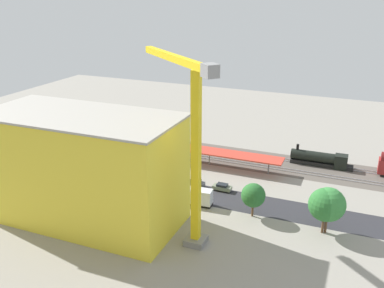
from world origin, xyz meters
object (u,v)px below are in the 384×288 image
object	(u,v)px
parked_car_0	(222,187)
parked_car_2	(170,178)
locomotive	(322,159)
street_tree_3	(328,205)
platform_canopy_near	(156,143)
street_tree_2	(325,205)
box_truck_0	(191,196)
tower_crane	(190,137)
street_tree_1	(35,154)
parked_car_1	(196,183)
parked_car_3	(148,174)
street_tree_4	(15,150)
street_tree_5	(253,195)
street_tree_0	(0,147)
traffic_light	(75,145)
construction_building	(84,169)

from	to	relation	value
parked_car_0	parked_car_2	size ratio (longest dim) A/B	0.92
locomotive	street_tree_3	bearing A→B (deg)	98.18
platform_canopy_near	street_tree_2	world-z (taller)	street_tree_2
box_truck_0	street_tree_3	xyz separation A→B (m)	(-27.60, 0.67, 4.11)
tower_crane	street_tree_1	xyz separation A→B (m)	(46.76, -12.29, -14.66)
parked_car_1	parked_car_3	size ratio (longest dim) A/B	0.85
street_tree_4	parked_car_2	bearing A→B (deg)	-167.65
platform_canopy_near	parked_car_2	distance (m)	16.77
street_tree_5	street_tree_1	bearing A→B (deg)	-0.29
street_tree_5	parked_car_1	bearing A→B (deg)	-27.42
box_truck_0	street_tree_0	bearing A→B (deg)	0.59
parked_car_1	street_tree_5	distance (m)	18.08
parked_car_3	street_tree_1	distance (m)	28.39
platform_canopy_near	street_tree_0	world-z (taller)	street_tree_0
street_tree_0	street_tree_5	world-z (taller)	street_tree_0
street_tree_5	tower_crane	bearing A→B (deg)	55.06
parked_car_0	street_tree_3	bearing A→B (deg)	158.79
street_tree_4	traffic_light	distance (m)	14.31
street_tree_1	street_tree_3	world-z (taller)	street_tree_3
street_tree_0	street_tree_2	size ratio (longest dim) A/B	0.85
platform_canopy_near	street_tree_0	bearing A→B (deg)	33.26
street_tree_3	traffic_light	xyz separation A→B (m)	(64.45, -10.09, -1.07)
box_truck_0	street_tree_4	distance (m)	47.60
construction_building	street_tree_1	size ratio (longest dim) A/B	5.02
construction_building	street_tree_0	xyz separation A→B (m)	(35.77, -12.98, -5.09)
parked_car_1	parked_car_3	bearing A→B (deg)	-1.72
parked_car_3	street_tree_3	world-z (taller)	street_tree_3
parked_car_0	street_tree_5	world-z (taller)	street_tree_5
street_tree_0	street_tree_3	size ratio (longest dim) A/B	0.85
construction_building	street_tree_2	size ratio (longest dim) A/B	4.12
parked_car_3	street_tree_3	xyz separation A→B (m)	(-42.54, 9.12, 5.15)
parked_car_0	parked_car_1	size ratio (longest dim) A/B	1.04
platform_canopy_near	parked_car_1	xyz separation A→B (m)	(-17.04, 12.99, -3.03)
locomotive	street_tree_3	distance (m)	33.17
construction_building	street_tree_0	world-z (taller)	construction_building
street_tree_5	platform_canopy_near	bearing A→B (deg)	-32.85
box_truck_0	street_tree_3	bearing A→B (deg)	178.60
parked_car_2	street_tree_2	distance (m)	37.51
box_truck_0	street_tree_5	world-z (taller)	street_tree_5
tower_crane	street_tree_1	bearing A→B (deg)	-14.73
tower_crane	locomotive	bearing A→B (deg)	-112.18
locomotive	parked_car_0	bearing A→B (deg)	51.08
platform_canopy_near	tower_crane	world-z (taller)	tower_crane
platform_canopy_near	street_tree_4	bearing A→B (deg)	37.04
street_tree_3	traffic_light	world-z (taller)	street_tree_3
street_tree_0	street_tree_3	xyz separation A→B (m)	(-79.89, 0.14, 0.43)
construction_building	parked_car_3	bearing A→B (deg)	-94.61
street_tree_4	street_tree_0	bearing A→B (deg)	4.41
parked_car_0	tower_crane	xyz separation A→B (m)	(-0.98, 20.56, 18.90)
parked_car_3	street_tree_4	distance (m)	33.96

